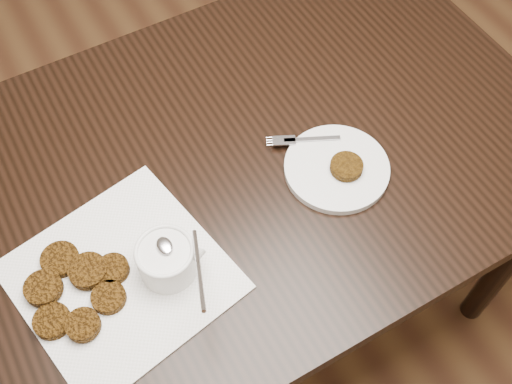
# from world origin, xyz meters

# --- Properties ---
(floor) EXTENTS (4.00, 4.00, 0.00)m
(floor) POSITION_xyz_m (0.00, 0.00, 0.00)
(floor) COLOR brown
(floor) RESTS_ON ground
(table) EXTENTS (1.32, 0.85, 0.75)m
(table) POSITION_xyz_m (-0.03, 0.17, 0.38)
(table) COLOR black
(table) RESTS_ON floor
(napkin) EXTENTS (0.39, 0.39, 0.00)m
(napkin) POSITION_xyz_m (-0.33, 0.04, 0.75)
(napkin) COLOR white
(napkin) RESTS_ON table
(sauce_ramekin) EXTENTS (0.16, 0.16, 0.14)m
(sauce_ramekin) POSITION_xyz_m (-0.25, 0.02, 0.82)
(sauce_ramekin) COLOR white
(sauce_ramekin) RESTS_ON napkin
(patty_cluster) EXTENTS (0.28, 0.28, 0.02)m
(patty_cluster) POSITION_xyz_m (-0.41, 0.05, 0.77)
(patty_cluster) COLOR #61390C
(patty_cluster) RESTS_ON napkin
(plate_with_patty) EXTENTS (0.27, 0.27, 0.03)m
(plate_with_patty) POSITION_xyz_m (0.12, 0.05, 0.76)
(plate_with_patty) COLOR silver
(plate_with_patty) RESTS_ON table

